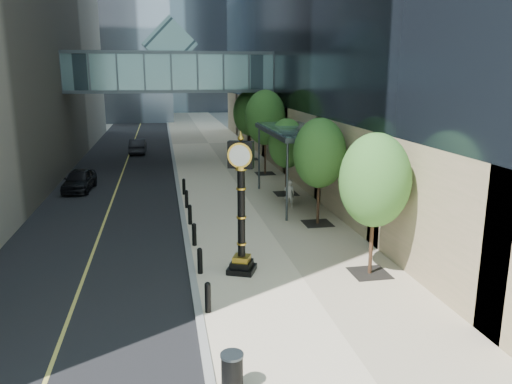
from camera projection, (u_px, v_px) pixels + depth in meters
ground at (299, 321)px, 15.36m from camera, size 320.00×320.00×0.00m
road at (132, 146)px, 52.32m from camera, size 8.00×180.00×0.02m
sidewalk at (209, 143)px, 53.76m from camera, size 8.00×180.00×0.06m
curb at (171, 144)px, 53.04m from camera, size 0.25×180.00×0.07m
skywalk at (171, 69)px, 39.78m from camera, size 17.00×4.20×5.80m
entrance_canopy at (294, 131)px, 28.39m from camera, size 3.00×8.00×4.38m
bollard_row at (192, 225)px, 23.36m from camera, size 0.20×16.20×0.90m
street_trees at (281, 130)px, 31.90m from camera, size 3.02×28.74×6.21m
street_clock at (241, 215)px, 18.48m from camera, size 1.29×1.29×5.22m
trash_bin at (232, 373)px, 11.82m from camera, size 0.67×0.67×0.90m
pedestrian at (289, 194)px, 27.84m from camera, size 0.65×0.49×1.60m
car_near at (79, 180)px, 32.15m from camera, size 1.97×4.21×1.40m
car_far at (138, 146)px, 47.11m from camera, size 1.54×4.18×1.37m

